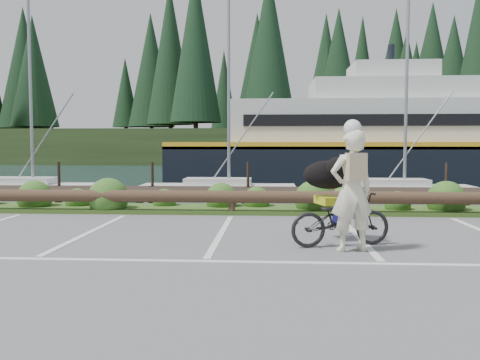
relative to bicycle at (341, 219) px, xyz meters
name	(u,v)px	position (x,y,z in m)	size (l,w,h in m)	color
ground	(209,256)	(-2.15, -0.89, -0.46)	(72.00, 72.00, 0.00)	#58595B
harbor_backdrop	(268,155)	(-1.76, 77.57, -0.46)	(170.00, 160.00, 30.00)	#172F39
vegetation_strip	(234,209)	(-2.15, 4.41, -0.41)	(34.00, 1.60, 0.10)	#3D5B21
log_rail	(232,215)	(-2.15, 3.71, -0.46)	(32.00, 0.30, 0.60)	#443021
bicycle	(341,219)	(0.00, 0.00, 0.00)	(0.62, 1.77, 0.93)	black
cyclist	(352,191)	(0.12, -0.40, 0.52)	(0.72, 0.47, 1.97)	#EBE5C7
dog	(328,175)	(-0.16, 0.54, 0.72)	(0.90, 0.44, 0.52)	black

